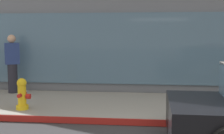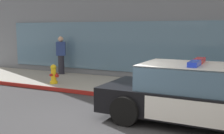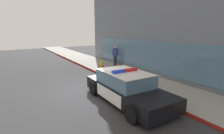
% 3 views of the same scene
% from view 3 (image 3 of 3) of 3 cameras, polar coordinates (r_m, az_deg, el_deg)
% --- Properties ---
extents(ground, '(48.00, 48.00, 0.00)m').
position_cam_3_polar(ground, '(9.64, -7.83, -7.63)').
color(ground, '#303033').
extents(sidewalk, '(48.00, 2.91, 0.15)m').
position_cam_3_polar(sidewalk, '(11.43, 8.69, -4.04)').
color(sidewalk, gray).
rests_on(sidewalk, ground).
extents(curb_red_paint, '(28.80, 0.04, 0.14)m').
position_cam_3_polar(curb_red_paint, '(10.57, 2.57, -5.27)').
color(curb_red_paint, maroon).
rests_on(curb_red_paint, ground).
extents(police_cruiser, '(4.84, 2.13, 1.49)m').
position_cam_3_polar(police_cruiser, '(7.96, 4.74, -6.69)').
color(police_cruiser, black).
rests_on(police_cruiser, ground).
extents(fire_hydrant, '(0.34, 0.39, 0.73)m').
position_cam_3_polar(fire_hydrant, '(13.45, -3.51, 0.43)').
color(fire_hydrant, gold).
rests_on(fire_hydrant, sidewalk).
extents(pedestrian_on_sidewalk, '(0.48, 0.42, 1.71)m').
position_cam_3_polar(pedestrian_on_sidewalk, '(15.28, 1.03, 3.83)').
color(pedestrian_on_sidewalk, '#23232D').
rests_on(pedestrian_on_sidewalk, sidewalk).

